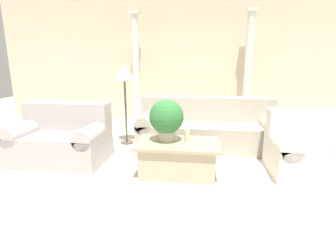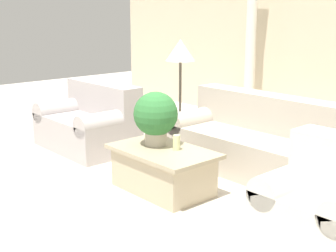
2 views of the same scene
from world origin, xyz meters
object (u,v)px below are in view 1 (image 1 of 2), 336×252
Objects in this scene: floor_lamp at (124,76)px; armchair at (304,148)px; coffee_table at (178,158)px; potted_plant at (166,118)px; sofa_long at (206,128)px; loveseat at (62,138)px.

floor_lamp is 3.06m from armchair.
coffee_table is 1.97× the size of potted_plant.
sofa_long reaches higher than coffee_table.
armchair is at bearing -19.28° from floor_lamp.
loveseat is at bearing 171.16° from coffee_table.
coffee_table is 1.24× the size of armchair.
potted_plant is 0.39× the size of floor_lamp.
armchair is at bearing 7.02° from potted_plant.
loveseat is at bearing 171.82° from potted_plant.
sofa_long is 2.39m from loveseat.
sofa_long is 2.64× the size of armchair.
floor_lamp reaches higher than potted_plant.
sofa_long is at bearing 72.75° from coffee_table.
floor_lamp is (0.74, 0.96, 0.88)m from loveseat.
coffee_table is (1.81, -0.28, -0.12)m from loveseat.
sofa_long is at bearing 23.25° from loveseat.
armchair is at bearing 9.18° from coffee_table.
loveseat reaches higher than coffee_table.
floor_lamp is at bearing 127.37° from potted_plant.
loveseat is at bearing -127.57° from floor_lamp.
floor_lamp is (-0.91, 1.19, 0.47)m from potted_plant.
armchair is (1.85, 0.23, -0.41)m from potted_plant.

